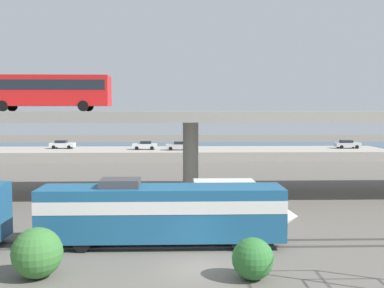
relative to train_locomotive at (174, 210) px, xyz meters
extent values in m
plane|color=#605B54|center=(1.46, -4.00, -2.19)|extent=(260.00, 260.00, 0.00)
cube|color=#59544C|center=(1.46, -0.71, -2.13)|extent=(110.00, 0.12, 0.12)
cube|color=#59544C|center=(1.46, 0.71, -2.13)|extent=(110.00, 0.12, 0.12)
cube|color=#1E5984|center=(-0.75, 0.00, -0.11)|extent=(14.97, 3.00, 3.20)
cube|color=white|center=(-0.75, 0.00, 0.46)|extent=(14.97, 3.04, 0.77)
cone|color=white|center=(6.74, 0.00, -0.43)|extent=(2.04, 2.85, 2.85)
cube|color=black|center=(5.21, 0.00, 0.78)|extent=(2.04, 2.70, 1.02)
cube|color=#3F3F42|center=(-3.30, 0.00, 1.74)|extent=(2.40, 1.80, 0.50)
cylinder|color=black|center=(3.93, 1.35, -1.71)|extent=(0.96, 0.18, 0.96)
cylinder|color=black|center=(3.93, -1.35, -1.71)|extent=(0.96, 0.18, 0.96)
cylinder|color=black|center=(-5.43, 1.35, -1.71)|extent=(0.96, 0.18, 0.96)
cylinder|color=black|center=(-5.43, -1.35, -1.71)|extent=(0.96, 0.18, 0.96)
cube|color=#9E998E|center=(1.46, 16.00, 5.64)|extent=(96.00, 11.27, 0.95)
cylinder|color=#9E998E|center=(1.46, 16.00, 1.49)|extent=(1.50, 1.50, 7.35)
cube|color=red|center=(-12.31, 15.95, 8.06)|extent=(12.00, 2.55, 2.90)
cube|color=black|center=(-12.31, 15.95, 8.58)|extent=(11.52, 2.59, 0.93)
cube|color=black|center=(-6.36, 15.95, 8.41)|extent=(0.08, 2.30, 1.74)
cylinder|color=black|center=(-8.59, 17.16, 6.61)|extent=(1.00, 0.26, 1.00)
cylinder|color=black|center=(-8.59, 14.74, 6.61)|extent=(1.00, 0.26, 1.00)
cylinder|color=black|center=(-16.03, 17.16, 6.61)|extent=(1.00, 0.26, 1.00)
cylinder|color=black|center=(-16.03, 14.74, 6.61)|extent=(1.00, 0.26, 1.00)
cube|color=silver|center=(0.25, 6.39, -0.75)|extent=(2.00, 2.30, 2.00)
cube|color=silver|center=(3.75, 6.39, -0.45)|extent=(4.60, 2.30, 2.60)
cylinder|color=black|center=(0.54, 5.30, -1.75)|extent=(0.88, 0.28, 0.88)
cylinder|color=black|center=(0.54, 7.48, -1.75)|extent=(0.88, 0.28, 0.88)
cylinder|color=black|center=(4.76, 5.30, -1.75)|extent=(0.88, 0.28, 0.88)
cylinder|color=black|center=(4.76, 7.48, -1.75)|extent=(0.88, 0.28, 0.88)
cube|color=#9E998E|center=(1.46, 51.00, -1.38)|extent=(70.54, 12.99, 1.62)
cube|color=silver|center=(-20.43, 52.81, 0.09)|extent=(4.34, 1.88, 0.70)
cube|color=#1E232B|center=(-20.64, 52.81, 0.68)|extent=(1.91, 1.65, 0.48)
cylinder|color=black|center=(-19.08, 53.71, -0.26)|extent=(0.64, 0.20, 0.64)
cylinder|color=black|center=(-19.08, 51.92, -0.26)|extent=(0.64, 0.20, 0.64)
cylinder|color=black|center=(-21.77, 53.71, -0.26)|extent=(0.64, 0.20, 0.64)
cylinder|color=black|center=(-21.77, 51.92, -0.26)|extent=(0.64, 0.20, 0.64)
cube|color=#B7B7BC|center=(30.58, 51.79, 0.09)|extent=(4.44, 1.87, 0.70)
cube|color=#1E232B|center=(30.36, 51.79, 0.68)|extent=(1.96, 1.64, 0.48)
cylinder|color=black|center=(31.96, 52.68, -0.26)|extent=(0.64, 0.20, 0.64)
cylinder|color=black|center=(31.96, 50.91, -0.26)|extent=(0.64, 0.20, 0.64)
cylinder|color=black|center=(29.20, 52.68, -0.26)|extent=(0.64, 0.20, 0.64)
cylinder|color=black|center=(29.20, 50.91, -0.26)|extent=(0.64, 0.20, 0.64)
cube|color=silver|center=(-5.62, 50.27, 0.09)|extent=(4.23, 1.71, 0.70)
cube|color=#1E232B|center=(-5.41, 50.27, 0.68)|extent=(1.86, 1.51, 0.48)
cylinder|color=black|center=(-6.93, 49.45, -0.26)|extent=(0.64, 0.20, 0.64)
cylinder|color=black|center=(-6.93, 51.08, -0.26)|extent=(0.64, 0.20, 0.64)
cylinder|color=black|center=(-4.31, 49.45, -0.26)|extent=(0.64, 0.20, 0.64)
cylinder|color=black|center=(-4.31, 51.08, -0.26)|extent=(0.64, 0.20, 0.64)
cube|color=#B7B7BC|center=(0.24, 49.14, 0.09)|extent=(4.28, 1.81, 0.70)
cube|color=#1E232B|center=(0.46, 49.14, 0.68)|extent=(1.88, 1.59, 0.48)
cylinder|color=black|center=(-1.09, 48.28, -0.26)|extent=(0.64, 0.20, 0.64)
cylinder|color=black|center=(-1.09, 50.00, -0.26)|extent=(0.64, 0.20, 0.64)
cylinder|color=black|center=(1.57, 48.28, -0.26)|extent=(0.64, 0.20, 0.64)
cylinder|color=black|center=(1.57, 50.00, -0.26)|extent=(0.64, 0.20, 0.64)
cube|color=navy|center=(1.46, 74.00, -2.19)|extent=(140.00, 36.00, 0.01)
sphere|color=#387333|center=(-6.79, -5.24, -0.92)|extent=(2.54, 2.54, 2.54)
sphere|color=#2F6F32|center=(3.96, -5.77, -1.15)|extent=(2.08, 2.08, 2.08)
camera|label=1|loc=(0.31, -27.35, 6.17)|focal=41.89mm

